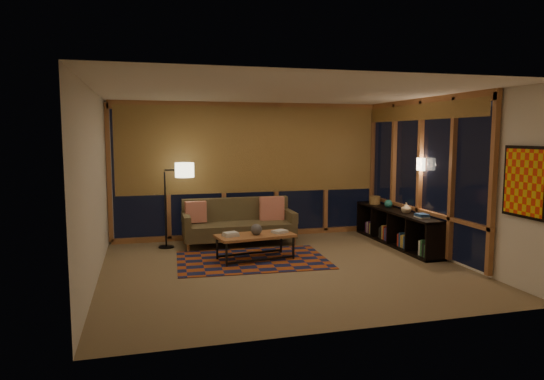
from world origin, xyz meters
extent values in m
cube|color=olive|center=(0.00, 0.00, 0.00)|extent=(5.50, 5.00, 0.01)
cube|color=silver|center=(0.00, 0.00, 2.70)|extent=(5.50, 5.00, 0.01)
cube|color=silver|center=(0.00, 2.50, 1.35)|extent=(5.50, 0.01, 2.70)
cube|color=silver|center=(0.00, -2.50, 1.35)|extent=(5.50, 0.01, 2.70)
cube|color=silver|center=(-2.75, 0.00, 1.35)|extent=(0.01, 5.00, 2.70)
cube|color=silver|center=(2.75, 0.00, 1.35)|extent=(0.01, 5.00, 2.70)
cube|color=#933E16|center=(-0.38, 0.59, 0.01)|extent=(2.53, 1.76, 0.01)
sphere|color=black|center=(-0.31, 0.59, 0.52)|extent=(0.21, 0.21, 0.19)
cylinder|color=#A78553|center=(2.47, 1.86, 0.74)|extent=(0.23, 0.23, 0.17)
sphere|color=#206D64|center=(2.49, 1.33, 0.74)|extent=(0.20, 0.20, 0.16)
imported|color=tan|center=(2.49, 0.67, 0.75)|extent=(0.19, 0.19, 0.19)
camera|label=1|loc=(-2.08, -7.05, 2.06)|focal=32.00mm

